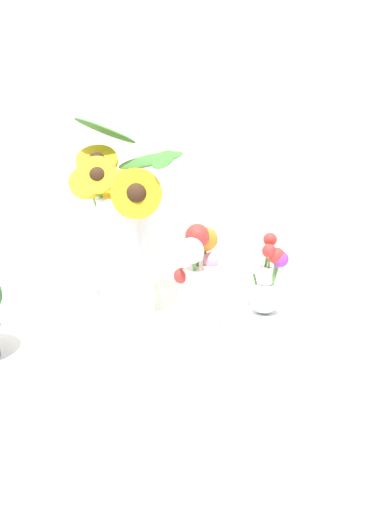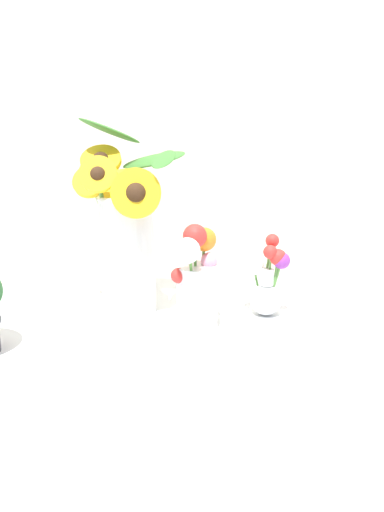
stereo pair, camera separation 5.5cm
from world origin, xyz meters
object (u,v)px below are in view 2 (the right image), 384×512
Objects in this scene: mason_jar_sunflowers at (126,235)px; vase_bulb_right at (266,281)px; serving_tray at (192,323)px; vase_small_center at (196,283)px.

mason_jar_sunflowers is 0.28m from vase_bulb_right.
serving_tray is 3.46× the size of vase_bulb_right.
mason_jar_sunflowers reaches higher than vase_small_center.
serving_tray is 0.12m from vase_small_center.
vase_bulb_right is at bearing -8.41° from mason_jar_sunflowers.
vase_small_center reaches higher than serving_tray.
serving_tray is at bearing 91.60° from vase_small_center.
vase_small_center is 1.27× the size of vase_bulb_right.
mason_jar_sunflowers is 0.18m from vase_small_center.
vase_bulb_right is (0.27, -0.04, -0.09)m from mason_jar_sunflowers.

